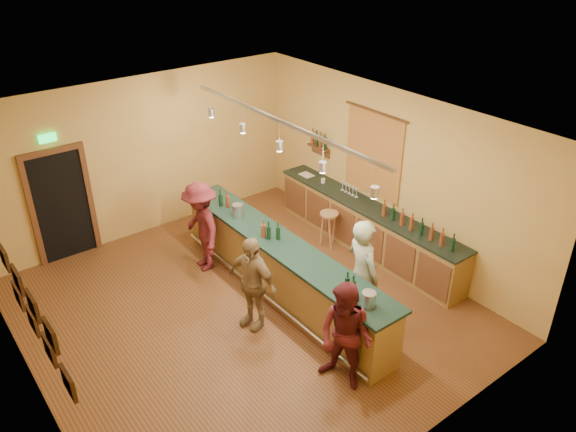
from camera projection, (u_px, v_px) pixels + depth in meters
floor at (245, 310)px, 9.36m from camera, size 7.00×7.00×0.00m
ceiling at (237, 127)px, 7.83m from camera, size 6.50×7.00×0.02m
wall_back at (143, 157)px, 11.03m from camera, size 6.50×0.02×3.20m
wall_front at (417, 352)px, 6.16m from camera, size 6.50×0.02×3.20m
wall_left at (19, 307)px, 6.85m from camera, size 0.02×7.00×3.20m
wall_right at (389, 174)px, 10.33m from camera, size 0.02×7.00×3.20m
doorway at (61, 203)px, 10.33m from camera, size 1.15×0.09×2.48m
tapestry at (373, 155)px, 10.48m from camera, size 0.03×1.40×1.60m
bottle_shelf at (319, 142)px, 11.58m from camera, size 0.17×0.55×0.54m
picture_grid at (34, 313)px, 6.18m from camera, size 0.06×2.20×0.70m
back_counter at (367, 227)px, 10.84m from camera, size 0.60×4.55×1.27m
tasting_bar at (280, 265)px, 9.46m from camera, size 0.73×5.10×1.38m
pendant_track at (279, 131)px, 8.33m from camera, size 0.11×4.60×0.50m
bartender at (362, 274)px, 8.64m from camera, size 0.54×0.74×1.87m
customer_a at (346, 337)px, 7.54m from camera, size 0.81×0.94×1.64m
customer_b at (252, 283)px, 8.67m from camera, size 0.60×1.00×1.60m
customer_c at (201, 227)px, 10.09m from camera, size 0.79×1.19×1.72m
bar_stool at (329, 219)px, 10.86m from camera, size 0.36×0.36×0.75m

